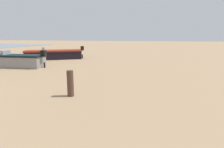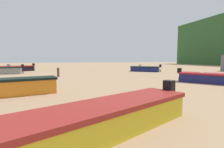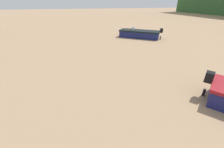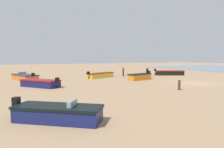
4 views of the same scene
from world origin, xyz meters
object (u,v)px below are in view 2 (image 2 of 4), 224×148
boat_black_0 (15,68)px  boat_navy_7 (210,78)px  boat_grey_6 (3,70)px  boat_orange_5 (18,86)px  boat_navy_1 (145,69)px  mooring_post_near_water (58,72)px  boat_yellow_4 (113,116)px

boat_black_0 → boat_navy_7: 24.85m
boat_grey_6 → boat_navy_7: bearing=-131.3°
boat_orange_5 → boat_navy_7: 12.74m
boat_navy_1 → boat_grey_6: 18.41m
mooring_post_near_water → boat_navy_7: bearing=55.7°
boat_black_0 → boat_grey_6: boat_grey_6 is taller
boat_black_0 → boat_navy_7: (17.33, 17.81, -0.04)m
boat_navy_1 → boat_orange_5: (13.02, -13.31, 0.05)m
boat_black_0 → boat_orange_5: (18.27, 5.10, 0.01)m
boat_orange_5 → boat_navy_7: bearing=79.6°
boat_orange_5 → boat_grey_6: boat_orange_5 is taller
mooring_post_near_water → boat_orange_5: bearing=-9.5°
boat_navy_1 → boat_yellow_4: boat_navy_1 is taller
boat_black_0 → boat_navy_1: (5.25, 18.41, -0.03)m
boat_navy_1 → boat_grey_6: size_ratio=0.97×
boat_black_0 → boat_navy_7: boat_black_0 is taller
boat_yellow_4 → boat_navy_7: size_ratio=1.18×
boat_black_0 → boat_navy_1: size_ratio=1.25×
boat_black_0 → boat_yellow_4: size_ratio=1.03×
boat_yellow_4 → boat_orange_5: 6.33m
boat_navy_1 → boat_yellow_4: size_ratio=0.83×
boat_navy_1 → boat_black_0: bearing=111.0°
boat_grey_6 → boat_navy_1: bearing=-97.6°
boat_black_0 → boat_navy_7: size_ratio=1.22×
boat_black_0 → boat_yellow_4: boat_black_0 is taller
boat_navy_1 → boat_navy_7: size_ratio=0.97×
mooring_post_near_water → boat_black_0: bearing=-145.8°
boat_navy_1 → boat_yellow_4: 20.78m
boat_navy_7 → boat_black_0: bearing=-82.6°
boat_yellow_4 → boat_grey_6: boat_grey_6 is taller
boat_navy_1 → boat_grey_6: bearing=125.5°
boat_black_0 → boat_grey_6: size_ratio=1.21×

